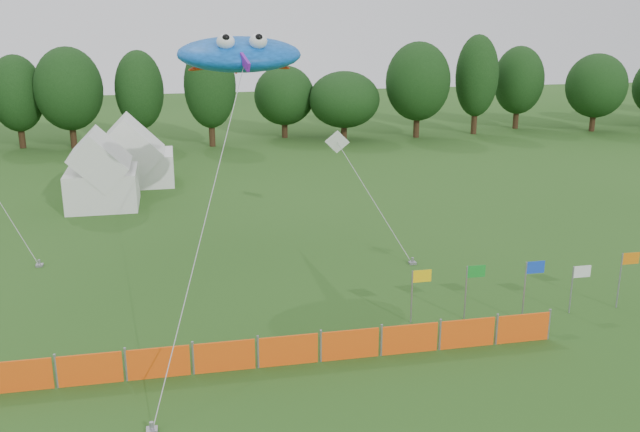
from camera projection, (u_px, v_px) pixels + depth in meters
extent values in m
cylinder|color=#382314|center=(21.00, 133.00, 56.01)|extent=(0.50, 0.50, 2.38)
ellipsoid|color=black|center=(17.00, 93.00, 55.12)|extent=(4.09, 4.09, 5.35)
cylinder|color=#382314|center=(73.00, 132.00, 55.98)|extent=(0.50, 0.50, 2.57)
ellipsoid|color=black|center=(69.00, 89.00, 55.01)|extent=(5.20, 5.20, 5.79)
cylinder|color=#382314|center=(142.00, 130.00, 56.96)|extent=(0.50, 0.50, 2.46)
ellipsoid|color=black|center=(139.00, 90.00, 56.04)|extent=(3.78, 3.78, 5.55)
cylinder|color=#382314|center=(212.00, 130.00, 56.67)|extent=(0.50, 0.50, 2.66)
ellipsoid|color=black|center=(210.00, 86.00, 55.67)|extent=(4.05, 4.05, 5.99)
cylinder|color=#382314|center=(285.00, 126.00, 60.42)|extent=(0.50, 0.50, 1.98)
ellipsoid|color=black|center=(284.00, 95.00, 59.68)|extent=(5.06, 5.06, 4.46)
cylinder|color=#382314|center=(344.00, 129.00, 59.51)|extent=(0.50, 0.50, 1.86)
ellipsoid|color=black|center=(344.00, 100.00, 58.81)|extent=(5.86, 5.86, 4.18)
cylinder|color=#382314|center=(416.00, 122.00, 60.44)|extent=(0.50, 0.50, 2.62)
ellipsoid|color=black|center=(418.00, 81.00, 59.46)|extent=(5.41, 5.41, 5.89)
cylinder|color=#382314|center=(474.00, 118.00, 62.06)|extent=(0.50, 0.50, 2.78)
ellipsoid|color=black|center=(477.00, 76.00, 61.01)|extent=(3.67, 3.67, 6.26)
cylinder|color=#382314|center=(516.00, 115.00, 64.82)|extent=(0.50, 0.50, 2.42)
ellipsoid|color=black|center=(519.00, 80.00, 63.92)|extent=(4.46, 4.46, 5.44)
cylinder|color=#382314|center=(593.00, 119.00, 63.44)|extent=(0.50, 0.50, 2.24)
ellipsoid|color=black|center=(596.00, 86.00, 62.60)|extent=(5.26, 5.26, 5.03)
cube|color=white|center=(103.00, 188.00, 39.92)|extent=(3.82, 3.82, 2.10)
cube|color=white|center=(137.00, 168.00, 44.95)|extent=(4.54, 3.63, 2.00)
cube|color=#F9520D|center=(19.00, 376.00, 20.86)|extent=(1.90, 0.06, 1.00)
cube|color=#F9520D|center=(90.00, 369.00, 21.25)|extent=(1.90, 0.06, 1.00)
cube|color=#F9520D|center=(158.00, 363.00, 21.64)|extent=(1.90, 0.06, 1.00)
cube|color=#F9520D|center=(224.00, 356.00, 22.02)|extent=(1.90, 0.06, 1.00)
cube|color=#F9520D|center=(288.00, 350.00, 22.41)|extent=(1.90, 0.06, 1.00)
cube|color=#F9520D|center=(350.00, 344.00, 22.80)|extent=(1.90, 0.06, 1.00)
cube|color=#F9520D|center=(409.00, 339.00, 23.18)|extent=(1.90, 0.06, 1.00)
cube|color=#F9520D|center=(467.00, 333.00, 23.57)|extent=(1.90, 0.06, 1.00)
cube|color=#F9520D|center=(523.00, 328.00, 23.96)|extent=(1.90, 0.06, 1.00)
cylinder|color=gray|center=(412.00, 297.00, 25.24)|extent=(0.06, 0.06, 1.98)
cube|color=yellow|center=(422.00, 276.00, 25.09)|extent=(0.70, 0.02, 0.45)
cylinder|color=gray|center=(466.00, 293.00, 25.54)|extent=(0.06, 0.06, 2.04)
cube|color=#148C26|center=(476.00, 271.00, 25.38)|extent=(0.70, 0.02, 0.45)
cylinder|color=gray|center=(524.00, 291.00, 25.40)|extent=(0.06, 0.06, 2.24)
cube|color=blue|center=(535.00, 267.00, 25.21)|extent=(0.70, 0.02, 0.45)
cylinder|color=gray|center=(571.00, 290.00, 26.06)|extent=(0.06, 0.06, 1.83)
cube|color=white|center=(582.00, 272.00, 25.93)|extent=(0.70, 0.02, 0.45)
cylinder|color=gray|center=(619.00, 281.00, 26.48)|extent=(0.06, 0.06, 2.16)
cube|color=orange|center=(631.00, 258.00, 26.30)|extent=(0.70, 0.02, 0.45)
ellipsoid|color=blue|center=(240.00, 54.00, 29.34)|extent=(5.66, 4.61, 1.81)
sphere|color=white|center=(226.00, 42.00, 28.00)|extent=(0.72, 0.72, 0.72)
sphere|color=white|center=(258.00, 41.00, 28.25)|extent=(0.72, 0.72, 0.72)
ellipsoid|color=red|center=(206.00, 66.00, 29.37)|extent=(1.52, 0.66, 0.24)
ellipsoid|color=red|center=(273.00, 65.00, 29.90)|extent=(1.52, 0.66, 0.24)
cube|color=purple|center=(245.00, 62.00, 27.53)|extent=(0.37, 0.96, 0.70)
cylinder|color=#A5A5A5|center=(207.00, 214.00, 23.42)|extent=(3.90, 11.27, 8.70)
cube|color=gray|center=(152.00, 430.00, 19.00)|extent=(0.30, 0.30, 0.10)
cube|color=white|center=(337.00, 142.00, 34.81)|extent=(1.18, 0.33, 1.18)
cylinder|color=#A5A5A5|center=(373.00, 200.00, 33.03)|extent=(2.17, 5.62, 4.50)
cube|color=gray|center=(412.00, 263.00, 31.25)|extent=(0.30, 0.30, 0.10)
cube|color=gray|center=(40.00, 265.00, 30.97)|extent=(0.30, 0.30, 0.10)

